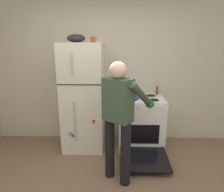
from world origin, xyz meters
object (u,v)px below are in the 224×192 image
Objects in this scene: stove_range at (141,123)px; person_cook at (120,112)px; red_pot at (132,95)px; mixing_bowl at (76,38)px; refrigerator at (83,97)px; coffee_mug at (93,40)px; pepper_mill at (157,90)px.

stove_range is 1.09m from person_cook.
red_pot is 1.16× the size of mixing_bowl.
refrigerator is 0.97m from coffee_mug.
person_cook is at bearing -65.66° from coffee_mug.
coffee_mug is (-0.81, 0.07, 1.42)m from stove_range.
person_cook is at bearing -55.72° from refrigerator.
refrigerator is at bearing 178.99° from stove_range.
coffee_mug is 0.74× the size of pepper_mill.
person_cook reaches higher than red_pot.
mixing_bowl is at bearing -169.22° from coffee_mug.
refrigerator reaches higher than stove_range.
stove_range is at bearing -1.01° from refrigerator.
red_pot is at bearing -8.71° from coffee_mug.
stove_range is 0.66m from pepper_mill.
stove_range is 4.19× the size of mixing_bowl.
mixing_bowl is at bearing 179.78° from refrigerator.
coffee_mug is (-0.43, 0.95, 0.90)m from person_cook.
mixing_bowl is (-1.08, 0.02, 1.44)m from stove_range.
pepper_mill is 0.52× the size of mixing_bowl.
coffee_mug is at bearing 15.40° from refrigerator.
person_cook is at bearing -113.65° from stove_range.
mixing_bowl is (-0.69, 0.90, 0.92)m from person_cook.
person_cook is 0.88m from red_pot.
coffee_mug is at bearing 175.23° from stove_range.
refrigerator is 1.09m from person_cook.
stove_range is at bearing -144.01° from pepper_mill.
pepper_mill is at bearing 28.52° from red_pot.
red_pot is 0.52m from pepper_mill.
coffee_mug reaches higher than person_cook.
pepper_mill reaches higher than stove_range.
mixing_bowl reaches higher than red_pot.
coffee_mug is 0.38× the size of mixing_bowl.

